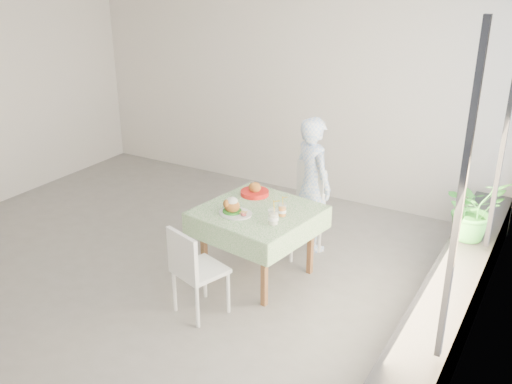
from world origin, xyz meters
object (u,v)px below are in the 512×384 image
Objects in this scene: cafe_table at (258,235)px; chair_near at (200,287)px; potted_plant at (473,209)px; diner at (313,184)px; main_dish at (234,209)px; chair_far at (296,225)px; juice_cup_orange at (282,211)px.

chair_near is at bearing -98.99° from cafe_table.
potted_plant reaches higher than cafe_table.
main_dish is (-0.33, -1.08, 0.05)m from diner.
potted_plant is (1.65, 0.05, 0.06)m from diner.
chair_near is (-0.21, -1.53, -0.03)m from chair_far.
juice_cup_orange is at bearing 127.62° from diner.
main_dish is at bearing -154.87° from juice_cup_orange.
diner is at bearing -178.32° from potted_plant.
potted_plant is (1.97, 1.74, 0.54)m from chair_near.
cafe_table is 0.94m from diner.
chair_far is at bearing 83.60° from cafe_table.
potted_plant is (1.98, 1.13, 0.01)m from main_dish.
chair_near is at bearing -116.48° from juice_cup_orange.
juice_cup_orange reaches higher than cafe_table.
potted_plant is at bearing -146.46° from diner.
chair_near is at bearing -138.44° from potted_plant.
chair_far is 0.49m from diner.
cafe_table is at bearing -96.40° from chair_far.
cafe_table is 1.92× the size of potted_plant.
juice_cup_orange reaches higher than chair_far.
main_dish is at bearing -103.78° from chair_far.
cafe_table is 2.08m from potted_plant.
cafe_table is 0.73m from chair_far.
chair_far is at bearing 105.13° from juice_cup_orange.
main_dish is 0.54× the size of potted_plant.
chair_far is 1.54m from chair_near.
chair_far is 0.64× the size of diner.
cafe_table is 0.79× the size of diner.
potted_plant is at bearing 30.83° from juice_cup_orange.
potted_plant reaches higher than chair_far.
chair_far is at bearing 89.54° from diner.
juice_cup_orange is (0.40, 0.81, 0.53)m from chair_near.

